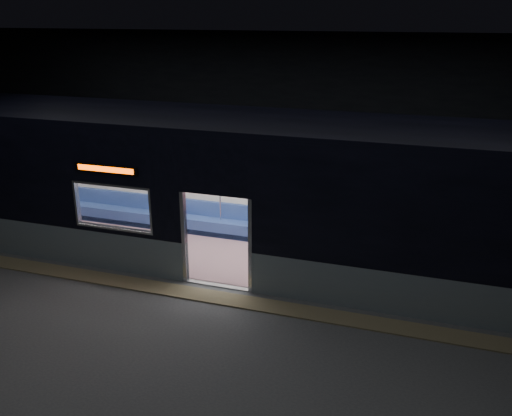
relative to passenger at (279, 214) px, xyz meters
The scene contains 7 objects.
station_floor 3.70m from the passenger, 100.30° to the right, with size 24.00×14.00×0.01m, color #47494C.
station_envelope 4.59m from the passenger, 100.30° to the right, with size 24.00×14.00×5.00m.
tactile_strip 3.17m from the passenger, 102.14° to the right, with size 22.80×0.50×0.03m, color #8C7F59.
metro_car 1.57m from the passenger, 122.76° to the right, with size 18.00×3.04×3.35m.
passenger is the anchor object (origin of this frame).
handbag 0.28m from the passenger, 95.56° to the right, with size 0.29×0.25×0.15m, color black.
transit_map 4.41m from the passenger, ahead, with size 0.94×0.03×0.61m, color white.
Camera 1 is at (3.96, -8.48, 5.50)m, focal length 38.00 mm.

